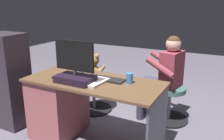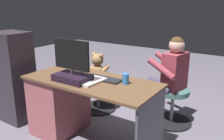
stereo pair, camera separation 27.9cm
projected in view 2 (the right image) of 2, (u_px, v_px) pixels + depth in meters
The scene contains 13 objects.
ground_plane at pixel (112, 126), 3.06m from camera, with size 10.00×10.00×0.00m, color slate.
desk at pixel (66, 102), 2.83m from camera, with size 1.45×0.65×0.73m.
monitor at pixel (72, 70), 2.46m from camera, with size 0.44×0.23×0.43m.
keyboard at pixel (103, 79), 2.54m from camera, with size 0.42×0.14×0.02m, color black.
computer_mouse at pixel (80, 72), 2.73m from camera, with size 0.06×0.10×0.04m, color black.
cup at pixel (126, 79), 2.40m from camera, with size 0.07×0.07×0.11m, color #3372BF.
tv_remote at pixel (57, 74), 2.69m from camera, with size 0.04×0.15×0.02m, color black.
notebook_binder at pixel (90, 81), 2.46m from camera, with size 0.22×0.30×0.02m, color silver.
office_chair_teddy at pixel (98, 92), 3.47m from camera, with size 0.51×0.51×0.46m.
teddy_bear at pixel (98, 67), 3.38m from camera, with size 0.26×0.26×0.37m.
visitor_chair at pixel (172, 104), 3.08m from camera, with size 0.51×0.51×0.46m.
person at pixel (168, 73), 3.00m from camera, with size 0.55×0.53×1.12m.
equipment_rack at pixel (14, 77), 3.10m from camera, with size 0.44×0.36×1.16m, color #2F2830.
Camera 2 is at (-1.51, 2.28, 1.54)m, focal length 38.75 mm.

